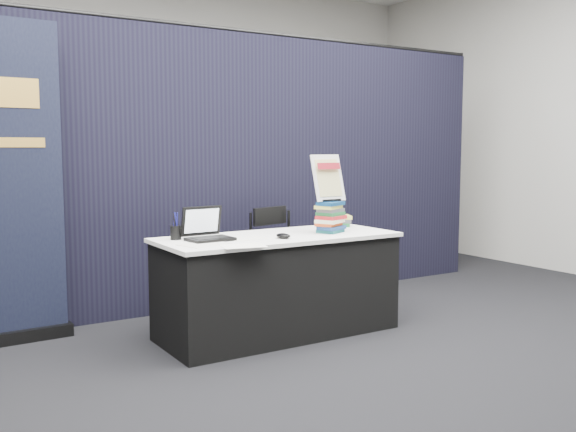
# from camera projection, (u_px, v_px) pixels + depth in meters

# --- Properties ---
(floor) EXTENTS (8.00, 8.00, 0.00)m
(floor) POSITION_uv_depth(u_px,v_px,m) (320.00, 353.00, 4.38)
(floor) COLOR black
(floor) RESTS_ON ground
(wall_back) EXTENTS (8.00, 0.02, 3.50)m
(wall_back) POSITION_uv_depth(u_px,v_px,m) (127.00, 118.00, 7.57)
(wall_back) COLOR #B1AEA7
(wall_back) RESTS_ON floor
(drape_partition) EXTENTS (6.00, 0.08, 2.40)m
(drape_partition) POSITION_uv_depth(u_px,v_px,m) (216.00, 171.00, 5.60)
(drape_partition) COLOR black
(drape_partition) RESTS_ON floor
(display_table) EXTENTS (1.80, 0.75, 0.75)m
(display_table) POSITION_uv_depth(u_px,v_px,m) (278.00, 285.00, 4.80)
(display_table) COLOR black
(display_table) RESTS_ON floor
(laptop) EXTENTS (0.32, 0.26, 0.23)m
(laptop) POSITION_uv_depth(u_px,v_px,m) (208.00, 232.00, 4.51)
(laptop) COLOR black
(laptop) RESTS_ON display_table
(mouse) EXTENTS (0.10, 0.14, 0.04)m
(mouse) POSITION_uv_depth(u_px,v_px,m) (283.00, 236.00, 4.59)
(mouse) COLOR black
(mouse) RESTS_ON display_table
(brochure_left) EXTENTS (0.36, 0.30, 0.00)m
(brochure_left) POSITION_uv_depth(u_px,v_px,m) (204.00, 244.00, 4.31)
(brochure_left) COLOR silver
(brochure_left) RESTS_ON display_table
(brochure_mid) EXTENTS (0.32, 0.26, 0.00)m
(brochure_mid) POSITION_uv_depth(u_px,v_px,m) (243.00, 246.00, 4.23)
(brochure_mid) COLOR white
(brochure_mid) RESTS_ON display_table
(brochure_right) EXTENTS (0.27, 0.20, 0.00)m
(brochure_right) POSITION_uv_depth(u_px,v_px,m) (246.00, 238.00, 4.59)
(brochure_right) COLOR white
(brochure_right) RESTS_ON display_table
(pen_cup) EXTENTS (0.08, 0.08, 0.10)m
(pen_cup) POSITION_uv_depth(u_px,v_px,m) (176.00, 233.00, 4.53)
(pen_cup) COLOR black
(pen_cup) RESTS_ON display_table
(book_stack_tall) EXTENTS (0.24, 0.22, 0.24)m
(book_stack_tall) POSITION_uv_depth(u_px,v_px,m) (330.00, 217.00, 4.90)
(book_stack_tall) COLOR #165557
(book_stack_tall) RESTS_ON display_table
(book_stack_short) EXTENTS (0.26, 0.23, 0.09)m
(book_stack_short) POSITION_uv_depth(u_px,v_px,m) (336.00, 221.00, 5.32)
(book_stack_short) COLOR #1A6431
(book_stack_short) RESTS_ON display_table
(info_sign) EXTENTS (0.28, 0.15, 0.37)m
(info_sign) POSITION_uv_depth(u_px,v_px,m) (328.00, 178.00, 4.90)
(info_sign) COLOR black
(info_sign) RESTS_ON book_stack_tall
(stacking_chair) EXTENTS (0.49, 0.50, 0.89)m
(stacking_chair) POSITION_uv_depth(u_px,v_px,m) (279.00, 255.00, 5.45)
(stacking_chair) COLOR black
(stacking_chair) RESTS_ON floor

